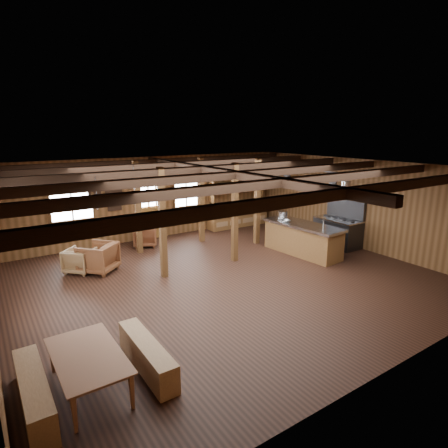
{
  "coord_description": "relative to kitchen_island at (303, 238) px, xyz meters",
  "views": [
    {
      "loc": [
        -4.91,
        -7.34,
        3.66
      ],
      "look_at": [
        0.47,
        0.75,
        1.21
      ],
      "focal_mm": 30.0,
      "sensor_mm": 36.0,
      "label": 1
    }
  ],
  "objects": [
    {
      "name": "pendant_lamps",
      "position": [
        -5.32,
        0.64,
        1.77
      ],
      "size": [
        1.86,
        2.36,
        0.66
      ],
      "color": "#313134",
      "rests_on": "ceiling"
    },
    {
      "name": "pot_rack",
      "position": [
        0.06,
        -0.02,
        1.81
      ],
      "size": [
        0.34,
        3.0,
        0.46
      ],
      "color": "#313134",
      "rests_on": "ceiling"
    },
    {
      "name": "window_back_left",
      "position": [
        -5.67,
        4.1,
        1.12
      ],
      "size": [
        1.32,
        0.06,
        1.32
      ],
      "color": "white",
      "rests_on": "wall_back"
    },
    {
      "name": "armchair_a",
      "position": [
        -5.57,
        1.91,
        -0.09
      ],
      "size": [
        1.2,
        1.2,
        0.78
      ],
      "primitive_type": "imported",
      "rotation": [
        0.0,
        0.0,
        3.87
      ],
      "color": "brown",
      "rests_on": "floor"
    },
    {
      "name": "room",
      "position": [
        -3.07,
        -0.36,
        0.92
      ],
      "size": [
        10.04,
        9.04,
        2.84
      ],
      "color": "black",
      "rests_on": "ground"
    },
    {
      "name": "ceiling_joists",
      "position": [
        -3.07,
        -0.19,
        2.2
      ],
      "size": [
        9.8,
        8.82,
        0.18
      ],
      "color": "black",
      "rests_on": "ceiling"
    },
    {
      "name": "back_counter",
      "position": [
        0.33,
        3.84,
        0.12
      ],
      "size": [
        2.55,
        0.6,
        2.45
      ],
      "color": "brown",
      "rests_on": "floor"
    },
    {
      "name": "counter_pot",
      "position": [
        0.08,
        1.0,
        0.56
      ],
      "size": [
        0.32,
        0.32,
        0.19
      ],
      "primitive_type": "cylinder",
      "color": "silver",
      "rests_on": "kitchen_island"
    },
    {
      "name": "bowl",
      "position": [
        -0.31,
        0.44,
        0.5
      ],
      "size": [
        0.36,
        0.36,
        0.07
      ],
      "primitive_type": "imported",
      "rotation": [
        0.0,
        0.0,
        -0.33
      ],
      "color": "silver",
      "rests_on": "kitchen_island"
    },
    {
      "name": "armchair_c",
      "position": [
        -5.98,
        2.16,
        -0.16
      ],
      "size": [
        0.98,
        0.98,
        0.64
      ],
      "primitive_type": "imported",
      "rotation": [
        0.0,
        0.0,
        2.35
      ],
      "color": "olive",
      "rests_on": "floor"
    },
    {
      "name": "kitchen_island",
      "position": [
        0.0,
        0.0,
        0.0
      ],
      "size": [
        1.09,
        2.56,
        1.2
      ],
      "rotation": [
        0.0,
        0.0,
        0.08
      ],
      "color": "brown",
      "rests_on": "floor"
    },
    {
      "name": "back_door",
      "position": [
        -3.07,
        4.09,
        0.4
      ],
      "size": [
        1.02,
        0.08,
        2.15
      ],
      "color": "brown",
      "rests_on": "floor"
    },
    {
      "name": "armchair_b",
      "position": [
        -3.67,
        3.38,
        -0.15
      ],
      "size": [
        0.95,
        0.96,
        0.67
      ],
      "primitive_type": "imported",
      "rotation": [
        0.0,
        0.0,
        2.72
      ],
      "color": "brown",
      "rests_on": "floor"
    },
    {
      "name": "timber_posts",
      "position": [
        -2.55,
        1.72,
        0.92
      ],
      "size": [
        3.95,
        2.35,
        2.8
      ],
      "color": "#452B13",
      "rests_on": "floor"
    },
    {
      "name": "notice_boards",
      "position": [
        -4.57,
        4.09,
        1.16
      ],
      "size": [
        1.08,
        0.03,
        0.9
      ],
      "color": "silver",
      "rests_on": "wall_back"
    },
    {
      "name": "bench_wall",
      "position": [
        -7.72,
        -2.72,
        -0.24
      ],
      "size": [
        0.33,
        1.73,
        0.48
      ],
      "primitive_type": "cube",
      "color": "brown",
      "rests_on": "floor"
    },
    {
      "name": "window_back_right",
      "position": [
        -1.77,
        4.1,
        1.12
      ],
      "size": [
        1.02,
        0.06,
        1.32
      ],
      "color": "white",
      "rests_on": "wall_back"
    },
    {
      "name": "bench_aisle",
      "position": [
        -6.12,
        -2.72,
        -0.25
      ],
      "size": [
        0.32,
        1.69,
        0.47
      ],
      "primitive_type": "cube",
      "color": "brown",
      "rests_on": "floor"
    },
    {
      "name": "dining_table",
      "position": [
        -6.97,
        -2.72,
        -0.2
      ],
      "size": [
        0.91,
        1.62,
        0.57
      ],
      "primitive_type": "imported",
      "rotation": [
        0.0,
        0.0,
        1.58
      ],
      "color": "#8C5A3F",
      "rests_on": "floor"
    },
    {
      "name": "commercial_range",
      "position": [
        1.58,
        -0.04,
        0.14
      ],
      "size": [
        0.79,
        1.53,
        1.89
      ],
      "color": "#313134",
      "rests_on": "floor"
    },
    {
      "name": "step_stool",
      "position": [
        -0.07,
        0.88,
        -0.28
      ],
      "size": [
        0.52,
        0.44,
        0.4
      ],
      "primitive_type": "cube",
      "rotation": [
        0.0,
        0.0,
        -0.31
      ],
      "color": "brown",
      "rests_on": "floor"
    }
  ]
}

